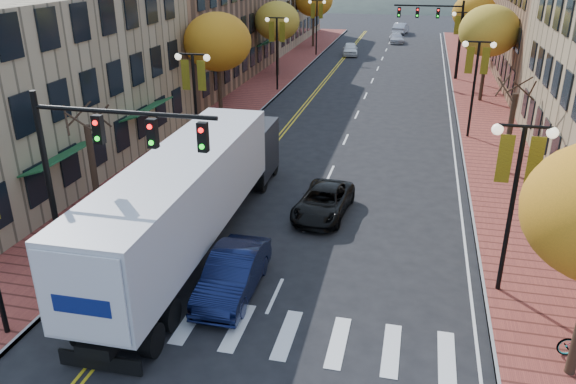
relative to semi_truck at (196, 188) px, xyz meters
The scene contains 28 objects.
ground 8.37m from the semi_truck, 60.66° to the right, with size 200.00×200.00×0.00m, color black.
sidewalk_left 26.13m from the semi_truck, 101.25° to the left, with size 4.00×85.00×0.15m, color brown.
sidewalk_right 28.71m from the semi_truck, 63.15° to the left, with size 4.00×85.00×0.15m, color brown.
building_left_near 14.54m from the semi_truck, 155.27° to the left, with size 12.00×22.00×9.00m, color #9E8966.
building_left_mid 31.98m from the semi_truck, 114.26° to the left, with size 12.00×24.00×11.00m, color brown.
building_left_far 55.63m from the semi_truck, 103.61° to the left, with size 12.00×26.00×9.50m, color #9E8966.
building_right_far 61.35m from the semi_truck, 68.54° to the left, with size 15.00×20.00×11.00m, color #9E8966.
tree_left_a 5.18m from the semi_truck, 168.60° to the left, with size 0.28×0.28×4.20m.
tree_left_b 18.02m from the semi_truck, 106.61° to the left, with size 4.48×4.48×7.21m.
tree_left_c 33.51m from the semi_truck, 98.74° to the left, with size 4.16×4.16×6.69m.
tree_left_d 51.37m from the semi_truck, 95.68° to the left, with size 4.61×4.61×7.42m.
tree_right_b 16.99m from the semi_truck, 40.47° to the left, with size 0.28×0.28×4.20m.
tree_right_c 30.10m from the semi_truck, 64.44° to the left, with size 4.48×4.48×7.21m.
tree_right_d 45.01m from the semi_truck, 73.28° to the left, with size 4.35×4.35×7.00m.
lamp_left_b 9.88m from the semi_truck, 111.63° to the left, with size 1.96×0.36×6.05m.
lamp_left_c 27.32m from the semi_truck, 97.54° to the left, with size 1.96×0.36×6.05m.
lamp_left_d 45.20m from the semi_truck, 94.54° to the left, with size 1.96×0.36×6.05m.
lamp_right_a 11.61m from the semi_truck, ahead, with size 1.96×0.36×6.05m.
lamp_right_b 20.58m from the semi_truck, 56.14° to the left, with size 1.96×0.36×6.05m.
lamp_right_c 36.89m from the semi_truck, 71.94° to the left, with size 1.96×0.36×6.05m.
traffic_mast_near 4.94m from the semi_truck, 111.35° to the right, with size 6.10×0.35×7.00m.
traffic_mast_far 36.34m from the semi_truck, 74.98° to the left, with size 6.10×0.34×7.00m.
semi_truck is the anchor object (origin of this frame).
navy_sedan 4.31m from the semi_truck, 51.58° to the right, with size 1.60×4.59×1.51m, color #0C1333.
black_suv 6.12m from the semi_truck, 40.81° to the left, with size 2.10×4.56×1.27m, color black.
car_far_white 46.43m from the semi_truck, 89.84° to the left, with size 1.64×4.08×1.39m, color white.
car_far_silver 57.45m from the semi_truck, 85.24° to the left, with size 1.73×4.26×1.24m, color #B3B3BC.
car_far_oncoming 66.22m from the semi_truck, 85.76° to the left, with size 1.65×4.73×1.56m, color #B3B2BB.
Camera 1 is at (4.18, -11.85, 10.94)m, focal length 35.00 mm.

